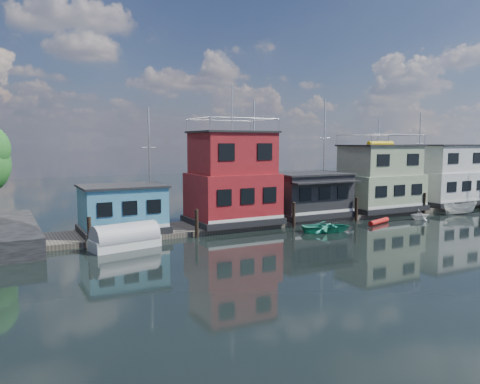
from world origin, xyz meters
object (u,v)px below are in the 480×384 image
houseboat_red (232,180)px  dinghy_teal (327,227)px  red_kayak (379,222)px  houseboat_green (379,179)px  dinghy_white (420,214)px  houseboat_white (445,176)px  houseboat_dark (308,194)px  houseboat_blue (123,209)px  motorboat (460,208)px  tarp_runabout (125,238)px

houseboat_red → dinghy_teal: 8.93m
houseboat_red → red_kayak: bearing=-22.3°
houseboat_red → houseboat_green: 17.01m
red_kayak → dinghy_white: (5.05, -0.11, 0.30)m
houseboat_white → houseboat_dark: bearing=-179.9°
red_kayak → houseboat_dark: bearing=111.1°
houseboat_blue → dinghy_teal: bearing=-20.7°
motorboat → red_kayak: bearing=116.2°
tarp_runabout → houseboat_red: bearing=10.0°
houseboat_dark → motorboat: (15.58, -4.62, -1.75)m
dinghy_teal → motorboat: 17.87m
houseboat_red → houseboat_blue: bearing=-180.0°
houseboat_white → dinghy_white: size_ratio=4.23×
houseboat_blue → red_kayak: size_ratio=2.06×
houseboat_white → dinghy_teal: (-21.25, -5.76, -3.12)m
dinghy_teal → motorboat: bearing=-67.2°
red_kayak → houseboat_blue: bearing=148.0°
red_kayak → motorboat: motorboat is taller
houseboat_dark → houseboat_white: bearing=0.1°
houseboat_green → houseboat_white: 10.00m
houseboat_red → red_kayak: (12.20, -5.00, -3.88)m
houseboat_dark → houseboat_white: (19.00, 0.02, 1.12)m
houseboat_dark → dinghy_teal: size_ratio=1.83×
houseboat_blue → houseboat_green: bearing=0.0°
houseboat_dark → houseboat_green: size_ratio=0.88×
houseboat_blue → dinghy_white: size_ratio=3.22×
houseboat_white → dinghy_white: houseboat_white is taller
dinghy_white → houseboat_dark: bearing=76.2°
houseboat_blue → houseboat_red: (9.50, 0.00, 1.90)m
houseboat_blue → motorboat: 33.44m
red_kayak → motorboat: size_ratio=0.91×
houseboat_green → dinghy_white: bearing=-87.2°
houseboat_blue → dinghy_teal: size_ratio=1.58×
houseboat_white → red_kayak: size_ratio=2.70×
houseboat_red → houseboat_green: bearing=0.0°
houseboat_dark → houseboat_blue: bearing=179.9°
red_kayak → tarp_runabout: 22.56m
motorboat → dinghy_white: bearing=118.6°
houseboat_dark → tarp_runabout: bearing=-167.7°
red_kayak → tarp_runabout: tarp_runabout is taller
houseboat_blue → red_kayak: (21.70, -5.00, -1.98)m
houseboat_white → tarp_runabout: houseboat_white is taller
houseboat_white → red_kayak: (-14.80, -5.00, -3.31)m
houseboat_dark → houseboat_white: size_ratio=0.88×
tarp_runabout → dinghy_white: bearing=-13.4°
tarp_runabout → motorboat: size_ratio=1.44×
houseboat_green → tarp_runabout: size_ratio=1.70×
houseboat_green → dinghy_teal: (-11.25, -5.76, -3.13)m
houseboat_blue → dinghy_teal: houseboat_blue is taller
houseboat_green → dinghy_teal: houseboat_green is taller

